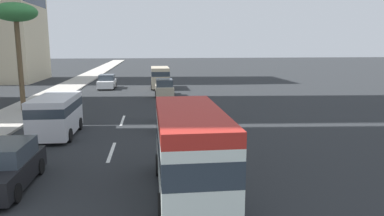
% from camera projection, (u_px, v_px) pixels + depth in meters
% --- Properties ---
extents(ground_plane, '(198.00, 198.00, 0.00)m').
position_uv_depth(ground_plane, '(131.00, 98.00, 34.26)').
color(ground_plane, '#26282B').
extents(sidewalk_right, '(162.00, 3.53, 0.15)m').
position_uv_depth(sidewalk_right, '(47.00, 98.00, 33.34)').
color(sidewalk_right, '#B2ADA3').
rests_on(sidewalk_right, ground_plane).
extents(lane_stripe_mid, '(3.20, 0.16, 0.01)m').
position_uv_depth(lane_stripe_mid, '(112.00, 152.00, 16.99)').
color(lane_stripe_mid, silver).
rests_on(lane_stripe_mid, ground_plane).
extents(lane_stripe_far, '(3.20, 0.16, 0.01)m').
position_uv_depth(lane_stripe_far, '(123.00, 120.00, 24.02)').
color(lane_stripe_far, silver).
rests_on(lane_stripe_far, ground_plane).
extents(minibus_lead, '(6.38, 2.29, 2.94)m').
position_uv_depth(minibus_lead, '(190.00, 148.00, 12.00)').
color(minibus_lead, silver).
rests_on(minibus_lead, ground_plane).
extents(car_second, '(4.17, 1.83, 1.61)m').
position_uv_depth(car_second, '(5.00, 167.00, 12.66)').
color(car_second, black).
rests_on(car_second, ground_plane).
extents(car_third, '(4.51, 1.80, 1.63)m').
position_uv_depth(car_third, '(177.00, 114.00, 22.10)').
color(car_third, silver).
rests_on(car_third, ground_plane).
extents(car_fourth, '(4.02, 1.88, 1.62)m').
position_uv_depth(car_fourth, '(107.00, 82.00, 41.16)').
color(car_fourth, white).
rests_on(car_fourth, ground_plane).
extents(van_fifth, '(4.68, 2.13, 2.24)m').
position_uv_depth(van_fifth, '(56.00, 113.00, 19.78)').
color(van_fifth, silver).
rests_on(van_fifth, ground_plane).
extents(van_sixth, '(4.73, 2.15, 2.47)m').
position_uv_depth(van_sixth, '(160.00, 76.00, 41.13)').
color(van_sixth, beige).
rests_on(van_sixth, ground_plane).
extents(car_seventh, '(4.03, 1.81, 1.69)m').
position_uv_depth(car_seventh, '(164.00, 88.00, 35.21)').
color(car_seventh, beige).
rests_on(car_seventh, ground_plane).
extents(palm_tree, '(3.05, 3.05, 7.92)m').
position_uv_depth(palm_tree, '(16.00, 16.00, 25.74)').
color(palm_tree, brown).
rests_on(palm_tree, sidewalk_right).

